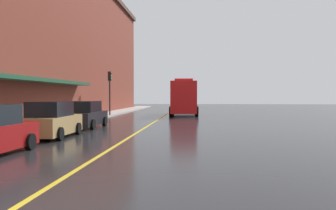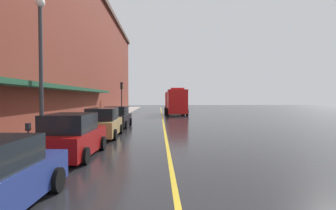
{
  "view_description": "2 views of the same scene",
  "coord_description": "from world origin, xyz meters",
  "px_view_note": "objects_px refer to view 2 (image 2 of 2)",
  "views": [
    {
      "loc": [
        3.43,
        -4.83,
        2.12
      ],
      "look_at": [
        0.88,
        26.11,
        1.27
      ],
      "focal_mm": 38.88,
      "sensor_mm": 36.0,
      "label": 1
    },
    {
      "loc": [
        -0.42,
        -3.35,
        2.44
      ],
      "look_at": [
        0.3,
        17.19,
        1.85
      ],
      "focal_mm": 27.69,
      "sensor_mm": 36.0,
      "label": 2
    }
  ],
  "objects_px": {
    "parked_car_1": "(72,137)",
    "fire_truck": "(175,102)",
    "parked_car_2": "(103,123)",
    "parked_car_3": "(117,117)",
    "traffic_light_near": "(122,92)",
    "street_lamp_left": "(41,56)",
    "parking_meter_0": "(28,134)"
  },
  "relations": [
    {
      "from": "street_lamp_left",
      "to": "traffic_light_near",
      "type": "xyz_separation_m",
      "value": [
        0.66,
        21.6,
        -1.24
      ]
    },
    {
      "from": "parked_car_3",
      "to": "traffic_light_near",
      "type": "height_order",
      "value": "traffic_light_near"
    },
    {
      "from": "parked_car_2",
      "to": "traffic_light_near",
      "type": "xyz_separation_m",
      "value": [
        -1.41,
        17.83,
        2.32
      ]
    },
    {
      "from": "parked_car_2",
      "to": "parking_meter_0",
      "type": "distance_m",
      "value": 6.42
    },
    {
      "from": "fire_truck",
      "to": "parking_meter_0",
      "type": "bearing_deg",
      "value": -16.53
    },
    {
      "from": "parked_car_3",
      "to": "parking_meter_0",
      "type": "xyz_separation_m",
      "value": [
        -1.47,
        -11.72,
        0.25
      ]
    },
    {
      "from": "parked_car_3",
      "to": "street_lamp_left",
      "type": "relative_size",
      "value": 0.62
    },
    {
      "from": "parked_car_1",
      "to": "street_lamp_left",
      "type": "relative_size",
      "value": 0.61
    },
    {
      "from": "parking_meter_0",
      "to": "street_lamp_left",
      "type": "height_order",
      "value": "street_lamp_left"
    },
    {
      "from": "parked_car_1",
      "to": "fire_truck",
      "type": "height_order",
      "value": "fire_truck"
    },
    {
      "from": "parked_car_1",
      "to": "parking_meter_0",
      "type": "relative_size",
      "value": 3.18
    },
    {
      "from": "street_lamp_left",
      "to": "parking_meter_0",
      "type": "bearing_deg",
      "value": -76.37
    },
    {
      "from": "traffic_light_near",
      "to": "parked_car_3",
      "type": "bearing_deg",
      "value": -83.49
    },
    {
      "from": "parked_car_2",
      "to": "parked_car_3",
      "type": "bearing_deg",
      "value": -0.97
    },
    {
      "from": "parked_car_1",
      "to": "fire_truck",
      "type": "relative_size",
      "value": 0.53
    },
    {
      "from": "parked_car_1",
      "to": "parked_car_3",
      "type": "distance_m",
      "value": 10.88
    },
    {
      "from": "parked_car_2",
      "to": "street_lamp_left",
      "type": "xyz_separation_m",
      "value": [
        -2.07,
        -3.77,
        3.56
      ]
    },
    {
      "from": "parked_car_2",
      "to": "street_lamp_left",
      "type": "height_order",
      "value": "street_lamp_left"
    },
    {
      "from": "parked_car_1",
      "to": "traffic_light_near",
      "type": "relative_size",
      "value": 0.98
    },
    {
      "from": "parked_car_2",
      "to": "parked_car_3",
      "type": "distance_m",
      "value": 5.47
    },
    {
      "from": "parked_car_1",
      "to": "street_lamp_left",
      "type": "bearing_deg",
      "value": 51.12
    },
    {
      "from": "fire_truck",
      "to": "street_lamp_left",
      "type": "bearing_deg",
      "value": -19.21
    },
    {
      "from": "parked_car_1",
      "to": "street_lamp_left",
      "type": "height_order",
      "value": "street_lamp_left"
    },
    {
      "from": "parked_car_3",
      "to": "fire_truck",
      "type": "height_order",
      "value": "fire_truck"
    },
    {
      "from": "traffic_light_near",
      "to": "parked_car_2",
      "type": "bearing_deg",
      "value": -85.49
    },
    {
      "from": "parked_car_1",
      "to": "parked_car_3",
      "type": "height_order",
      "value": "parked_car_1"
    },
    {
      "from": "parked_car_3",
      "to": "parking_meter_0",
      "type": "distance_m",
      "value": 11.81
    },
    {
      "from": "fire_truck",
      "to": "street_lamp_left",
      "type": "relative_size",
      "value": 1.16
    },
    {
      "from": "parked_car_1",
      "to": "parking_meter_0",
      "type": "bearing_deg",
      "value": 123.63
    },
    {
      "from": "street_lamp_left",
      "to": "parked_car_3",
      "type": "bearing_deg",
      "value": 77.37
    },
    {
      "from": "parked_car_2",
      "to": "fire_truck",
      "type": "relative_size",
      "value": 0.54
    },
    {
      "from": "parked_car_2",
      "to": "parking_meter_0",
      "type": "xyz_separation_m",
      "value": [
        -1.47,
        -6.25,
        0.22
      ]
    }
  ]
}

